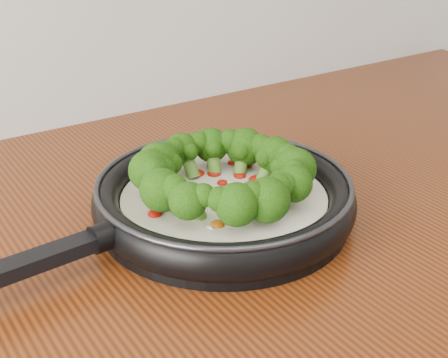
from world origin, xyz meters
TOP-DOWN VIEW (x-y plane):
  - skillet at (-0.04, 1.11)m, footprint 0.47×0.31m

SIDE VIEW (x-z plane):
  - skillet at x=-0.04m, z-range 0.89..0.98m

